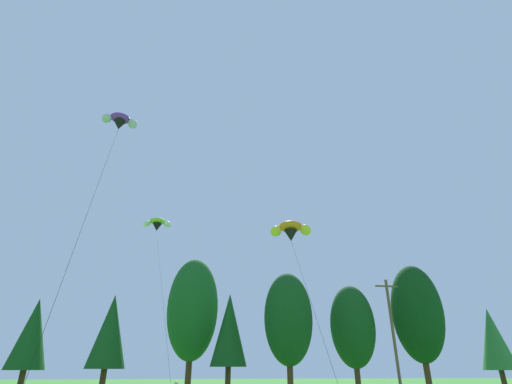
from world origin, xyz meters
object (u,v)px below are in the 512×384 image
at_px(utility_pole, 393,333).
at_px(parafoil_kite_high_purple, 120,121).
at_px(parafoil_kite_mid_lime_white, 157,224).
at_px(parafoil_kite_far_orange, 291,231).

relative_size(utility_pole, parafoil_kite_high_purple, 0.62).
bearing_deg(utility_pole, parafoil_kite_mid_lime_white, 163.23).
xyz_separation_m(parafoil_kite_mid_lime_white, parafoil_kite_far_orange, (11.48, -15.28, -5.45)).
height_order(utility_pole, parafoil_kite_far_orange, parafoil_kite_far_orange).
height_order(parafoil_kite_mid_lime_white, parafoil_kite_far_orange, parafoil_kite_mid_lime_white).
relative_size(utility_pole, parafoil_kite_far_orange, 0.87).
bearing_deg(parafoil_kite_high_purple, parafoil_kite_far_orange, 19.33).
bearing_deg(parafoil_kite_mid_lime_white, utility_pole, -16.77).
height_order(parafoil_kite_high_purple, parafoil_kite_far_orange, parafoil_kite_high_purple).
relative_size(utility_pole, parafoil_kite_mid_lime_white, 0.56).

